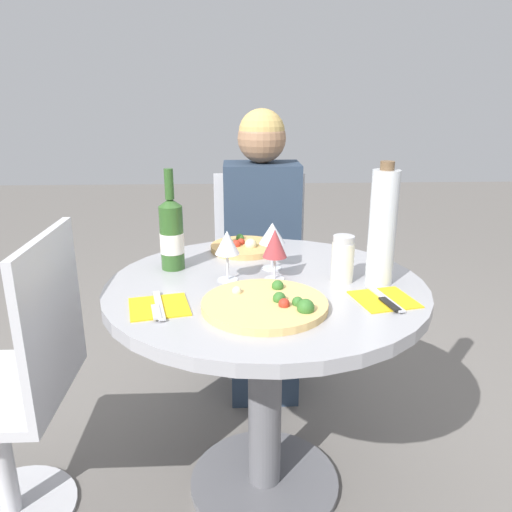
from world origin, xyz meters
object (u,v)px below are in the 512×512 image
(dining_table, at_px, (265,334))
(chair_behind_diner, at_px, (261,276))
(seated_diner, at_px, (262,261))
(chair_empty_side, at_px, (15,391))
(wine_bottle, at_px, (172,234))
(tall_carafe, at_px, (382,227))
(pizza_large, at_px, (267,304))

(dining_table, distance_m, chair_behind_diner, 0.86)
(seated_diner, xyz_separation_m, chair_empty_side, (-0.76, -0.79, -0.12))
(seated_diner, relative_size, wine_bottle, 3.81)
(chair_empty_side, bearing_deg, tall_carafe, -86.28)
(pizza_large, relative_size, tall_carafe, 0.93)
(dining_table, xyz_separation_m, chair_behind_diner, (0.03, 0.85, -0.12))
(chair_behind_diner, height_order, seated_diner, seated_diner)
(chair_behind_diner, xyz_separation_m, seated_diner, (0.00, -0.15, 0.12))
(seated_diner, height_order, chair_empty_side, seated_diner)
(seated_diner, distance_m, wine_bottle, 0.70)
(chair_behind_diner, bearing_deg, wine_bottle, 65.98)
(pizza_large, height_order, tall_carafe, tall_carafe)
(chair_behind_diner, relative_size, pizza_large, 2.76)
(chair_behind_diner, xyz_separation_m, tall_carafe, (0.30, -0.86, 0.46))
(dining_table, height_order, chair_empty_side, chair_empty_side)
(chair_empty_side, height_order, pizza_large, chair_empty_side)
(tall_carafe, bearing_deg, wine_bottle, 165.87)
(seated_diner, bearing_deg, dining_table, 87.47)
(tall_carafe, bearing_deg, chair_empty_side, -176.28)
(chair_behind_diner, height_order, tall_carafe, tall_carafe)
(wine_bottle, bearing_deg, chair_behind_diner, 65.98)
(pizza_large, bearing_deg, chair_empty_side, 171.95)
(chair_empty_side, relative_size, tall_carafe, 2.55)
(seated_diner, relative_size, pizza_large, 3.68)
(dining_table, relative_size, chair_behind_diner, 1.04)
(chair_behind_diner, bearing_deg, chair_empty_side, 50.73)
(pizza_large, bearing_deg, chair_behind_diner, 87.78)
(pizza_large, height_order, wine_bottle, wine_bottle)
(seated_diner, bearing_deg, pizza_large, 87.42)
(chair_behind_diner, relative_size, tall_carafe, 2.55)
(wine_bottle, bearing_deg, seated_diner, 60.66)
(chair_empty_side, distance_m, wine_bottle, 0.64)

